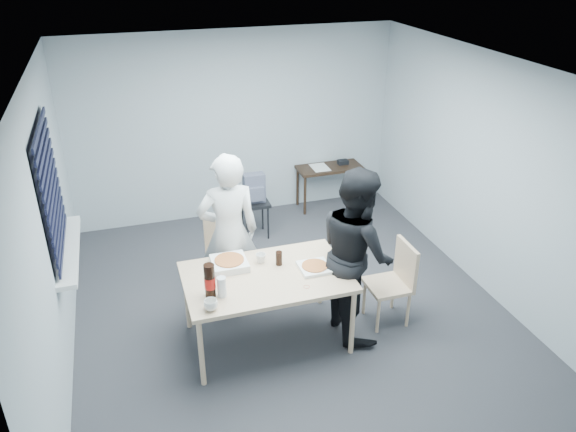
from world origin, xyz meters
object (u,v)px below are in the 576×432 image
object	(u,v)px
chair_far	(225,248)
side_table	(329,172)
chair_right	(396,277)
dining_table	(266,280)
person_black	(356,253)
person_white	(229,234)
soda_bottle	(210,281)
mug_b	(261,258)
mug_a	(211,305)
stool	(255,209)
backpack	(254,189)

from	to	relation	value
chair_far	side_table	xyz separation A→B (m)	(1.90, 1.67, 0.04)
chair_right	chair_far	bearing A→B (deg)	144.25
dining_table	chair_right	size ratio (longest dim) A/B	1.76
person_black	person_white	bearing A→B (deg)	55.75
person_black	soda_bottle	distance (m)	1.47
mug_b	chair_far	bearing A→B (deg)	104.34
soda_bottle	person_white	bearing A→B (deg)	67.89
person_white	chair_right	bearing A→B (deg)	154.00
chair_far	person_black	size ratio (longest dim) A/B	0.50
side_table	mug_b	bearing A→B (deg)	-124.35
chair_far	mug_a	world-z (taller)	chair_far
person_white	mug_a	size ratio (longest dim) A/B	14.39
person_white	side_table	bearing A→B (deg)	-133.47
chair_far	stool	world-z (taller)	chair_far
person_white	soda_bottle	size ratio (longest dim) A/B	5.44
person_black	mug_a	size ratio (longest dim) A/B	14.39
stool	mug_b	bearing A→B (deg)	-102.29
dining_table	chair_right	xyz separation A→B (m)	(1.36, -0.06, -0.19)
dining_table	chair_right	distance (m)	1.38
dining_table	backpack	bearing A→B (deg)	78.65
mug_a	mug_b	size ratio (longest dim) A/B	1.23
person_white	mug_a	world-z (taller)	person_white
side_table	stool	world-z (taller)	side_table
person_black	chair_far	bearing A→B (deg)	44.63
dining_table	soda_bottle	xyz separation A→B (m)	(-0.57, -0.18, 0.22)
person_white	mug_a	bearing A→B (deg)	70.04
chair_far	backpack	bearing A→B (deg)	60.15
person_black	soda_bottle	world-z (taller)	person_black
soda_bottle	side_table	bearing A→B (deg)	51.91
mug_a	person_black	bearing A→B (deg)	12.28
soda_bottle	mug_b	bearing A→B (deg)	35.98
person_black	side_table	distance (m)	2.91
stool	soda_bottle	xyz separation A→B (m)	(-1.00, -2.33, 0.52)
dining_table	mug_a	size ratio (longest dim) A/B	12.76
side_table	mug_a	bearing A→B (deg)	-126.65
side_table	mug_a	world-z (taller)	mug_a
chair_far	side_table	world-z (taller)	chair_far
chair_right	person_black	bearing A→B (deg)	178.83
stool	backpack	distance (m)	0.30
stool	soda_bottle	size ratio (longest dim) A/B	1.56
chair_right	mug_b	bearing A→B (deg)	167.16
dining_table	side_table	size ratio (longest dim) A/B	1.66
chair_right	side_table	distance (m)	2.81
backpack	mug_a	bearing A→B (deg)	-137.02
mug_b	dining_table	bearing A→B (deg)	-93.20
chair_far	side_table	bearing A→B (deg)	41.27
chair_far	mug_a	size ratio (longest dim) A/B	7.24
dining_table	person_black	world-z (taller)	person_black
chair_far	chair_right	size ratio (longest dim) A/B	1.00
mug_a	mug_b	bearing A→B (deg)	45.42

